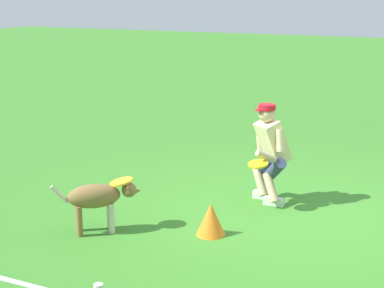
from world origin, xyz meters
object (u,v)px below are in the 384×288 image
at_px(frisbee_flying, 121,182).
at_px(person, 270,150).
at_px(dog, 98,198).
at_px(frisbee_held, 258,164).
at_px(training_cone, 211,219).

bearing_deg(frisbee_flying, person, -127.32).
distance_m(dog, frisbee_held, 2.00).
relative_size(person, dog, 1.60).
bearing_deg(person, frisbee_held, 38.35).
height_order(dog, frisbee_held, frisbee_held).
xyz_separation_m(person, training_cone, (0.21, 1.35, -0.51)).
height_order(dog, training_cone, dog).
distance_m(dog, training_cone, 1.29).
relative_size(frisbee_held, training_cone, 0.68).
bearing_deg(dog, person, 12.14).
height_order(person, frisbee_flying, person).
xyz_separation_m(person, dog, (1.39, 1.83, -0.29)).
bearing_deg(training_cone, frisbee_held, -101.43).
relative_size(person, frisbee_held, 5.14).
height_order(person, frisbee_held, person).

